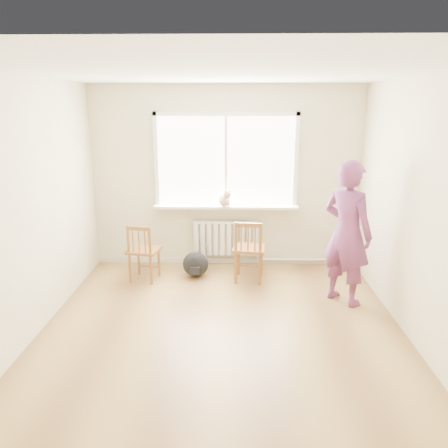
# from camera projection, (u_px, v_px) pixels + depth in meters

# --- Properties ---
(floor) EXTENTS (4.50, 4.50, 0.00)m
(floor) POSITION_uv_depth(u_px,v_px,m) (222.00, 335.00, 4.72)
(floor) COLOR #A07C41
(floor) RESTS_ON ground
(ceiling) EXTENTS (4.50, 4.50, 0.00)m
(ceiling) POSITION_uv_depth(u_px,v_px,m) (221.00, 72.00, 4.00)
(ceiling) COLOR white
(ceiling) RESTS_ON back_wall
(back_wall) EXTENTS (4.00, 0.01, 2.70)m
(back_wall) POSITION_uv_depth(u_px,v_px,m) (226.00, 178.00, 6.52)
(back_wall) COLOR beige
(back_wall) RESTS_ON ground
(window) EXTENTS (2.12, 0.05, 1.42)m
(window) POSITION_uv_depth(u_px,v_px,m) (226.00, 157.00, 6.42)
(window) COLOR white
(window) RESTS_ON back_wall
(windowsill) EXTENTS (2.15, 0.22, 0.04)m
(windowsill) POSITION_uv_depth(u_px,v_px,m) (226.00, 207.00, 6.53)
(windowsill) COLOR white
(windowsill) RESTS_ON back_wall
(radiator) EXTENTS (1.00, 0.12, 0.55)m
(radiator) POSITION_uv_depth(u_px,v_px,m) (226.00, 238.00, 6.68)
(radiator) COLOR white
(radiator) RESTS_ON back_wall
(heating_pipe) EXTENTS (1.40, 0.04, 0.04)m
(heating_pipe) POSITION_uv_depth(u_px,v_px,m) (306.00, 260.00, 6.77)
(heating_pipe) COLOR silver
(heating_pipe) RESTS_ON back_wall
(baseboard) EXTENTS (4.00, 0.03, 0.08)m
(baseboard) POSITION_uv_depth(u_px,v_px,m) (226.00, 260.00, 6.86)
(baseboard) COLOR beige
(baseboard) RESTS_ON ground
(chair_left) EXTENTS (0.47, 0.46, 0.83)m
(chair_left) POSITION_uv_depth(u_px,v_px,m) (143.00, 253.00, 6.07)
(chair_left) COLOR brown
(chair_left) RESTS_ON floor
(chair_right) EXTENTS (0.48, 0.47, 0.88)m
(chair_right) POSITION_uv_depth(u_px,v_px,m) (249.00, 251.00, 6.06)
(chair_right) COLOR brown
(chair_right) RESTS_ON floor
(person) EXTENTS (0.76, 0.77, 1.79)m
(person) POSITION_uv_depth(u_px,v_px,m) (347.00, 233.00, 5.31)
(person) COLOR #CE444F
(person) RESTS_ON floor
(cat) EXTENTS (0.27, 0.41, 0.29)m
(cat) POSITION_uv_depth(u_px,v_px,m) (225.00, 199.00, 6.41)
(cat) COLOR beige
(cat) RESTS_ON windowsill
(backpack) EXTENTS (0.42, 0.34, 0.37)m
(backpack) POSITION_uv_depth(u_px,v_px,m) (196.00, 264.00, 6.29)
(backpack) COLOR black
(backpack) RESTS_ON floor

